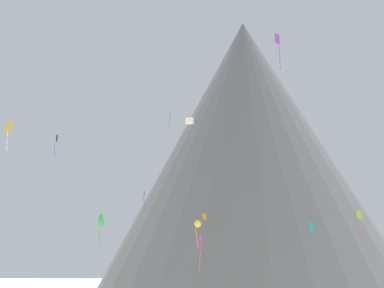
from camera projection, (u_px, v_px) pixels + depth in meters
rock_massif at (249, 155)px, 117.71m from camera, size 85.75×85.75×68.67m
kite_green_low at (101, 221)px, 83.08m from camera, size 2.11×2.18×5.50m
kite_white_mid at (190, 121)px, 63.07m from camera, size 0.99×1.05×1.02m
kite_pink_high at (171, 114)px, 89.55m from camera, size 0.56×1.59×3.70m
kite_red_low at (262, 255)px, 81.64m from camera, size 1.05×1.81×1.81m
kite_black_mid at (56, 140)px, 80.17m from camera, size 0.82×0.92×3.94m
kite_lime_low at (359, 219)px, 77.30m from camera, size 1.09×0.34×5.29m
kite_teal_low at (311, 228)px, 82.73m from camera, size 0.71×0.30×3.17m
kite_indigo_mid at (144, 197)px, 85.39m from camera, size 0.42×0.67×3.40m
kite_orange_low at (204, 219)px, 85.19m from camera, size 0.90×0.53×3.42m
kite_magenta_low at (201, 243)px, 72.32m from camera, size 0.64×2.52×5.43m
kite_yellow_low at (197, 225)px, 81.01m from camera, size 1.34×0.85×4.66m
kite_gold_mid at (9, 130)px, 60.03m from camera, size 0.73×0.33×3.81m
kite_violet_high at (278, 43)px, 66.13m from camera, size 0.68×0.93×5.39m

